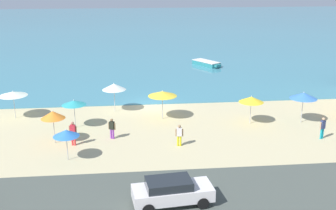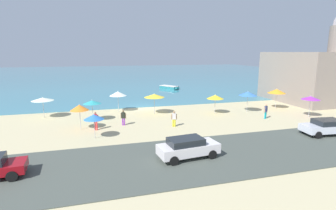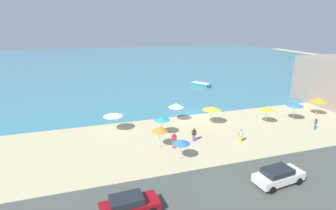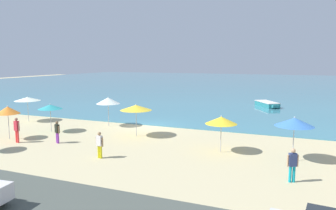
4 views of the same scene
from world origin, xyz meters
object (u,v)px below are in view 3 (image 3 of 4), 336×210
beach_umbrella_8 (181,142)px  bather_1 (315,123)px  beach_umbrella_6 (267,109)px  bather_0 (194,134)px  bather_2 (174,139)px  beach_umbrella_4 (319,100)px  beach_umbrella_9 (176,105)px  beach_umbrella_2 (295,104)px  beach_umbrella_3 (113,115)px  beach_umbrella_1 (212,108)px  parked_car_0 (278,176)px  skiff_nearshore (201,84)px  parked_car_1 (129,204)px  beach_umbrella_7 (162,119)px  beach_umbrella_5 (160,129)px  bather_3 (241,135)px

beach_umbrella_8 → bather_1: beach_umbrella_8 is taller
beach_umbrella_6 → bather_0: bearing=-169.0°
bather_0 → bather_2: bearing=-160.0°
beach_umbrella_4 → beach_umbrella_9: beach_umbrella_4 is taller
beach_umbrella_2 → beach_umbrella_3: size_ratio=1.09×
beach_umbrella_1 → bather_0: bearing=-135.7°
beach_umbrella_4 → parked_car_0: (-16.90, -12.51, -1.51)m
beach_umbrella_4 → beach_umbrella_3: bearing=174.2°
beach_umbrella_9 → skiff_nearshore: bearing=56.7°
bather_0 → bather_2: size_ratio=0.88×
bather_1 → beach_umbrella_4: bearing=42.8°
parked_car_1 → beach_umbrella_7: bearing=64.2°
beach_umbrella_1 → bather_2: (-6.91, -5.06, -1.22)m
beach_umbrella_2 → beach_umbrella_6: bearing=177.9°
beach_umbrella_2 → beach_umbrella_7: beach_umbrella_2 is taller
beach_umbrella_5 → beach_umbrella_9: bearing=58.5°
beach_umbrella_2 → beach_umbrella_6: (-4.33, 0.16, -0.24)m
bather_3 → bather_2: bearing=173.4°
beach_umbrella_1 → bather_2: beach_umbrella_1 is taller
beach_umbrella_5 → bather_0: (4.17, 0.43, -1.30)m
beach_umbrella_2 → beach_umbrella_3: 24.27m
beach_umbrella_3 → bather_0: size_ratio=1.52×
bather_2 → beach_umbrella_1: bearing=36.2°
beach_umbrella_7 → beach_umbrella_5: bearing=-110.0°
beach_umbrella_3 → parked_car_1: (-0.62, -15.27, -1.38)m
bather_3 → parked_car_0: size_ratio=0.36×
bather_0 → bather_2: bather_2 is taller
beach_umbrella_4 → beach_umbrella_8: beach_umbrella_4 is taller
skiff_nearshore → parked_car_0: bearing=-103.9°
bather_1 → parked_car_0: (-12.28, -8.23, -0.10)m
bather_3 → skiff_nearshore: bearing=75.0°
beach_umbrella_2 → parked_car_0: beach_umbrella_2 is taller
beach_umbrella_2 → beach_umbrella_5: beach_umbrella_2 is taller
beach_umbrella_7 → beach_umbrella_8: 6.21m
beach_umbrella_3 → beach_umbrella_9: bearing=6.2°
bather_2 → parked_car_1: size_ratio=0.43×
beach_umbrella_3 → bather_3: size_ratio=1.50×
bather_0 → parked_car_1: size_ratio=0.38×
beach_umbrella_5 → beach_umbrella_8: size_ratio=1.15×
beach_umbrella_8 → beach_umbrella_6: bearing=21.9°
parked_car_0 → parked_car_1: parked_car_0 is taller
beach_umbrella_9 → beach_umbrella_5: bearing=-121.5°
beach_umbrella_5 → parked_car_1: bearing=-117.7°
beach_umbrella_8 → bather_0: beach_umbrella_8 is taller
beach_umbrella_1 → beach_umbrella_2: 11.62m
beach_umbrella_8 → bather_1: (18.55, 1.87, -0.97)m
bather_1 → skiff_nearshore: bearing=98.3°
bather_0 → bather_3: size_ratio=0.99×
beach_umbrella_3 → beach_umbrella_7: 6.10m
beach_umbrella_1 → bather_3: (0.68, -5.94, -1.34)m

